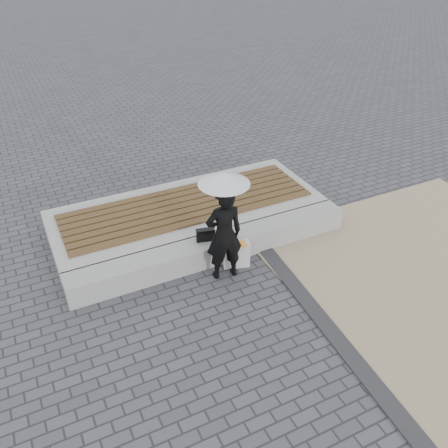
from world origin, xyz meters
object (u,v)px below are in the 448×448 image
(parasol, at_px, (224,178))
(canvas_tote, at_px, (236,254))
(woman, at_px, (224,234))
(handbag, at_px, (205,235))
(seating_ledge, at_px, (215,248))

(parasol, height_order, canvas_tote, parasol)
(woman, xyz_separation_m, handbag, (-0.09, 0.51, -0.30))
(canvas_tote, bearing_deg, handbag, 153.38)
(woman, bearing_deg, seating_ledge, -90.67)
(seating_ledge, distance_m, woman, 0.77)
(seating_ledge, relative_size, canvas_tote, 10.87)
(woman, relative_size, handbag, 5.25)
(seating_ledge, height_order, woman, woman)
(woman, relative_size, parasol, 1.65)
(seating_ledge, distance_m, handbag, 0.35)
(seating_ledge, bearing_deg, handbag, 167.14)
(seating_ledge, relative_size, woman, 3.09)
(parasol, distance_m, canvas_tote, 1.59)
(canvas_tote, bearing_deg, parasol, -137.26)
(seating_ledge, height_order, handbag, handbag)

